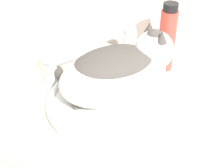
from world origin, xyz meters
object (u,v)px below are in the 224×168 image
faucet (54,64)px  shampoo_bottle_tall (167,38)px  cat (119,70)px  deodorant_stick (130,43)px

faucet → shampoo_bottle_tall: size_ratio=0.72×
cat → faucet: 0.21m
deodorant_stick → shampoo_bottle_tall: (0.12, 0.00, 0.04)m
deodorant_stick → shampoo_bottle_tall: 0.13m
faucet → shampoo_bottle_tall: bearing=48.3°
faucet → deodorant_stick: (0.14, 0.23, -0.02)m
deodorant_stick → faucet: bearing=-122.0°
cat → faucet: bearing=126.0°
cat → faucet: (-0.21, 0.01, -0.04)m
deodorant_stick → cat: bearing=-76.1°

